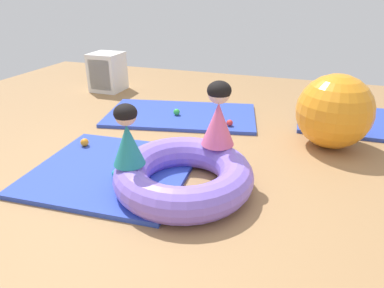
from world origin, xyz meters
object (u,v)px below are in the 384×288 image
Objects in this scene: play_ball_red at (230,123)px; play_ball_orange_second at (85,142)px; inflatable_cushion at (184,175)px; play_ball_green at (177,112)px; exercise_ball_large at (334,111)px; play_ball_orange at (332,113)px; storage_cube at (107,72)px; play_ball_yellow at (161,153)px; play_ball_blue at (148,150)px; child_in_pink at (218,114)px; play_ball_teal at (116,174)px; child_in_teal at (127,136)px.

play_ball_red is 1.55m from play_ball_orange_second.
play_ball_orange_second is (-1.16, 0.37, -0.05)m from inflatable_cushion.
play_ball_green reaches higher than play_ball_red.
play_ball_orange_second is 0.11× the size of exercise_ball_large.
play_ball_red is at bearing -146.04° from play_ball_orange.
inflatable_cushion is 13.82× the size of play_ball_orange_second.
inflatable_cushion is at bearing -47.77° from storage_cube.
inflatable_cushion is 2.36m from play_ball_orange.
exercise_ball_large reaches higher than play_ball_yellow.
inflatable_cushion is at bearing -66.87° from play_ball_green.
inflatable_cushion is 15.22× the size of play_ball_blue.
play_ball_orange is at bearing 18.45° from play_ball_green.
child_in_pink reaches higher than play_ball_blue.
inflatable_cushion is at bearing -17.71° from play_ball_orange_second.
storage_cube is (-1.43, 0.79, 0.20)m from play_ball_green.
play_ball_orange_second is (-1.33, 0.01, -0.44)m from child_in_pink.
storage_cube reaches higher than play_ball_orange_second.
play_ball_teal is (-0.56, -0.06, -0.06)m from inflatable_cushion.
play_ball_blue is (-0.50, 0.41, -0.06)m from inflatable_cushion.
play_ball_yellow is at bearing -149.64° from exercise_ball_large.
play_ball_orange_second is at bearing -162.45° from child_in_teal.
play_ball_yellow and play_ball_green have the same top height.
child_in_teal is (-0.52, -0.54, -0.03)m from child_in_pink.
child_in_pink is 1.28m from exercise_ball_large.
inflatable_cushion is at bearing -131.27° from exercise_ball_large.
inflatable_cushion is 1.61m from play_ball_green.
play_ball_teal is 0.92× the size of play_ball_green.
play_ball_teal is at bearing -35.74° from play_ball_orange_second.
inflatable_cushion is 1.92× the size of storage_cube.
play_ball_blue is 0.66m from play_ball_orange_second.
play_ball_orange is at bearing 51.50° from play_ball_teal.
play_ball_red is 1.08m from exercise_ball_large.
play_ball_yellow is 1.12m from play_ball_green.
inflatable_cushion is 1.67m from exercise_ball_large.
exercise_ball_large is (0.92, 0.88, -0.16)m from child_in_pink.
play_ball_orange is 2.72m from play_ball_teal.
play_ball_orange_second is 2.43m from exercise_ball_large.
child_in_teal reaches higher than play_ball_yellow.
play_ball_yellow is at bearing 1.58° from play_ball_orange_second.
inflatable_cushion is at bearing -92.24° from play_ball_red.
play_ball_yellow is 2.54m from storage_cube.
play_ball_orange is 0.78× the size of play_ball_green.
play_ball_red is (-1.08, -0.73, 0.01)m from play_ball_orange.
play_ball_teal is at bearing -141.68° from exercise_ball_large.
play_ball_orange_second is 2.11m from storage_cube.
child_in_pink is at bearing -54.39° from play_ball_green.
inflatable_cushion is 0.53m from child_in_teal.
play_ball_teal is at bearing -57.23° from storage_cube.
play_ball_yellow is at bearing -113.58° from play_ball_red.
play_ball_orange_second is at bearing -115.38° from play_ball_green.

